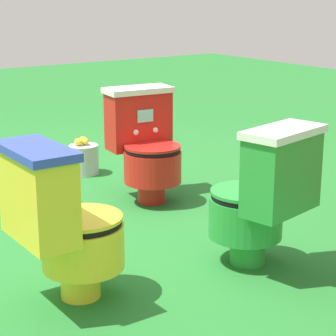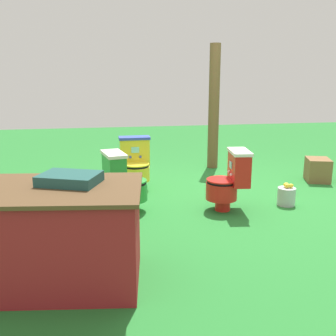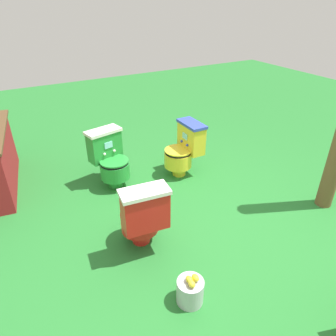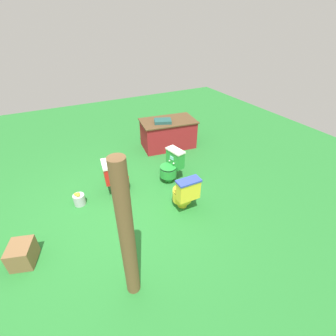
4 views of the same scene
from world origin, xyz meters
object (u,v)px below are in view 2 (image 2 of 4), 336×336
Objects in this scene: toilet_yellow at (136,163)px; vendor_table at (47,235)px; toilet_red at (229,180)px; lemon_bucket at (286,196)px; small_crate at (318,170)px; wooden_post at (214,107)px; toilet_green at (124,182)px.

toilet_yellow is 2.61m from vendor_table.
lemon_bucket is at bearing -79.11° from toilet_red.
toilet_yellow is 2.75m from small_crate.
toilet_red is 1.87× the size of small_crate.
toilet_yellow is 2.07m from lemon_bucket.
lemon_bucket is (-0.35, 2.10, -0.92)m from wooden_post.
vendor_table is at bearing 27.87° from lemon_bucket.
toilet_red is at bearing 79.06° from wooden_post.
toilet_green is 1.00× the size of toilet_red.
vendor_table is 5.65× the size of lemon_bucket.
toilet_green is at bearing 16.72° from small_crate.
vendor_table is at bearing 56.51° from wooden_post.
small_crate is (-2.74, 0.06, -0.20)m from toilet_yellow.
small_crate is at bearing 178.50° from toilet_yellow.
vendor_table is 3.04m from lemon_bucket.
toilet_red is 0.35× the size of wooden_post.
wooden_post reaches higher than toilet_green.
vendor_table is at bearing -36.55° from toilet_green.
wooden_post is (-2.33, -3.52, 0.64)m from vendor_table.
small_crate is (-1.32, 1.14, -0.86)m from wooden_post.
toilet_yellow is 0.35× the size of wooden_post.
toilet_red is at bearing 132.69° from toilet_yellow.
vendor_table reaches higher than lemon_bucket.
toilet_yellow is at bearing 49.45° from toilet_red.
wooden_post is 2.32m from lemon_bucket.
lemon_bucket is at bearing 44.89° from small_crate.
wooden_post is at bearing 128.93° from toilet_green.
wooden_post is 7.49× the size of lemon_bucket.
toilet_red and toilet_yellow have the same top height.
wooden_post is (-1.65, -2.03, 0.66)m from toilet_green.
toilet_red is 1.00× the size of toilet_yellow.
wooden_post is (-0.42, -2.16, 0.66)m from toilet_red.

